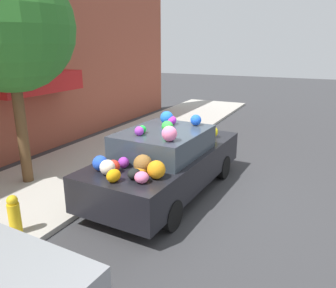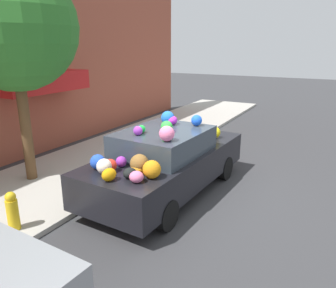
{
  "view_description": "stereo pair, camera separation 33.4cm",
  "coord_description": "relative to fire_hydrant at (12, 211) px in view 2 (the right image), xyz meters",
  "views": [
    {
      "loc": [
        -6.08,
        -2.87,
        3.15
      ],
      "look_at": [
        0.0,
        0.07,
        1.12
      ],
      "focal_mm": 35.0,
      "sensor_mm": 36.0,
      "label": 1
    },
    {
      "loc": [
        -5.92,
        -3.16,
        3.15
      ],
      "look_at": [
        0.0,
        0.07,
        1.12
      ],
      "focal_mm": 35.0,
      "sensor_mm": 36.0,
      "label": 2
    }
  ],
  "objects": [
    {
      "name": "sidewalk_curb",
      "position": [
        2.8,
        1.13,
        -0.4
      ],
      "size": [
        24.0,
        3.2,
        0.1
      ],
      "color": "#B2ADA3",
      "rests_on": "ground"
    },
    {
      "name": "building_facade",
      "position": [
        2.82,
        3.36,
        2.58
      ],
      "size": [
        18.0,
        1.2,
        6.12
      ],
      "color": "#9E4C38",
      "rests_on": "ground"
    },
    {
      "name": "street_tree",
      "position": [
        1.72,
        1.63,
        3.08
      ],
      "size": [
        2.73,
        2.73,
        4.8
      ],
      "color": "brown",
      "rests_on": "sidewalk_curb"
    },
    {
      "name": "fire_hydrant",
      "position": [
        0.0,
        0.0,
        0.0
      ],
      "size": [
        0.2,
        0.2,
        0.7
      ],
      "color": "gold",
      "rests_on": "sidewalk_curb"
    },
    {
      "name": "art_car",
      "position": [
        2.74,
        -1.5,
        0.32
      ],
      "size": [
        4.46,
        1.98,
        1.76
      ],
      "rotation": [
        0.0,
        0.0,
        -0.05
      ],
      "color": "black",
      "rests_on": "ground"
    },
    {
      "name": "ground_plane",
      "position": [
        2.8,
        -1.57,
        -0.45
      ],
      "size": [
        60.0,
        60.0,
        0.0
      ],
      "primitive_type": "plane",
      "color": "#38383A"
    }
  ]
}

